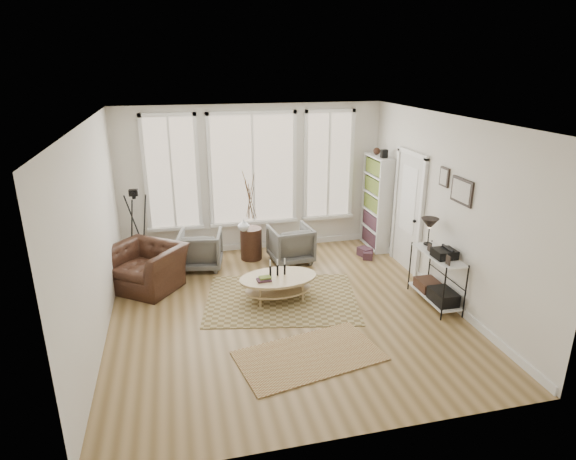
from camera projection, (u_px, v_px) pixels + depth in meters
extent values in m
plane|color=#9A7B4D|center=(284.00, 310.00, 7.45)|extent=(5.50, 5.50, 0.00)
plane|color=white|center=(284.00, 120.00, 6.49)|extent=(5.50, 5.50, 0.00)
cube|color=silver|center=(253.00, 179.00, 9.49)|extent=(5.20, 0.04, 2.90)
cube|color=silver|center=(351.00, 312.00, 4.44)|extent=(5.20, 0.04, 2.90)
cube|color=silver|center=(94.00, 236.00, 6.40)|extent=(0.04, 5.50, 2.90)
cube|color=silver|center=(446.00, 210.00, 7.54)|extent=(0.04, 5.50, 2.90)
cube|color=white|center=(255.00, 245.00, 9.94)|extent=(5.10, 0.04, 0.12)
cube|color=white|center=(436.00, 290.00, 7.99)|extent=(0.03, 5.40, 0.12)
cube|color=tan|center=(253.00, 169.00, 9.41)|extent=(1.60, 0.03, 2.10)
cube|color=tan|center=(172.00, 173.00, 9.07)|extent=(0.90, 0.03, 2.10)
cube|color=tan|center=(328.00, 166.00, 9.75)|extent=(0.90, 0.03, 2.10)
cube|color=white|center=(253.00, 170.00, 9.39)|extent=(1.74, 0.06, 2.24)
cube|color=white|center=(172.00, 174.00, 9.05)|extent=(1.04, 0.06, 2.24)
cube|color=white|center=(329.00, 166.00, 9.73)|extent=(1.04, 0.06, 2.24)
cube|color=white|center=(254.00, 222.00, 9.73)|extent=(4.10, 0.12, 0.06)
cube|color=silver|center=(408.00, 213.00, 8.72)|extent=(0.04, 0.88, 2.10)
cube|color=white|center=(408.00, 200.00, 8.63)|extent=(0.01, 0.55, 1.20)
cube|color=white|center=(421.00, 221.00, 8.26)|extent=(0.06, 0.08, 2.18)
cube|color=white|center=(396.00, 205.00, 9.16)|extent=(0.06, 0.08, 2.18)
cube|color=white|center=(413.00, 153.00, 8.35)|extent=(0.06, 1.06, 0.08)
sphere|color=black|center=(414.00, 221.00, 8.42)|extent=(0.06, 0.06, 0.06)
cube|color=white|center=(385.00, 208.00, 9.33)|extent=(0.30, 0.03, 1.90)
cube|color=white|center=(369.00, 197.00, 10.08)|extent=(0.30, 0.03, 1.90)
cube|color=white|center=(384.00, 202.00, 9.74)|extent=(0.02, 0.85, 1.90)
cube|color=white|center=(377.00, 203.00, 9.71)|extent=(0.30, 0.81, 1.90)
cube|color=maroon|center=(377.00, 203.00, 9.71)|extent=(0.24, 0.75, 1.76)
cube|color=black|center=(384.00, 154.00, 9.18)|extent=(0.12, 0.10, 0.16)
sphere|color=#3B2117|center=(377.00, 151.00, 9.51)|extent=(0.14, 0.14, 0.14)
cube|color=white|center=(434.00, 296.00, 7.65)|extent=(0.37, 1.07, 0.03)
cube|color=white|center=(439.00, 255.00, 7.42)|extent=(0.37, 1.07, 0.02)
cylinder|color=black|center=(444.00, 294.00, 7.02)|extent=(0.02, 0.02, 0.85)
cylinder|color=black|center=(466.00, 292.00, 7.10)|extent=(0.02, 0.02, 0.85)
cylinder|color=black|center=(410.00, 266.00, 8.00)|extent=(0.02, 0.02, 0.85)
cylinder|color=black|center=(430.00, 264.00, 8.08)|extent=(0.02, 0.02, 0.85)
cylinder|color=black|center=(428.00, 244.00, 7.72)|extent=(0.14, 0.14, 0.02)
cylinder|color=black|center=(429.00, 236.00, 7.68)|extent=(0.02, 0.02, 0.30)
cone|color=black|center=(430.00, 224.00, 7.61)|extent=(0.28, 0.28, 0.18)
cube|color=black|center=(444.00, 253.00, 7.25)|extent=(0.32, 0.30, 0.13)
cube|color=black|center=(443.00, 297.00, 7.39)|extent=(0.32, 0.45, 0.20)
cube|color=#3B2117|center=(428.00, 285.00, 7.82)|extent=(0.32, 0.40, 0.16)
cube|color=black|center=(448.00, 260.00, 6.98)|extent=(0.02, 0.10, 0.14)
cube|color=black|center=(429.00, 248.00, 7.48)|extent=(0.02, 0.10, 0.12)
cube|color=black|center=(462.00, 191.00, 7.03)|extent=(0.03, 0.52, 0.38)
cube|color=silver|center=(461.00, 191.00, 7.03)|extent=(0.01, 0.44, 0.30)
cube|color=black|center=(444.00, 177.00, 7.46)|extent=(0.03, 0.24, 0.30)
cube|color=silver|center=(444.00, 177.00, 7.45)|extent=(0.01, 0.18, 0.24)
cube|color=brown|center=(282.00, 299.00, 7.80)|extent=(2.71, 2.24, 0.01)
cube|color=brown|center=(309.00, 356.00, 6.28)|extent=(2.01, 1.37, 0.01)
ellipsoid|color=tan|center=(278.00, 289.00, 7.75)|extent=(1.12, 0.74, 0.03)
ellipsoid|color=tan|center=(278.00, 278.00, 7.68)|extent=(1.30, 0.87, 0.04)
cylinder|color=tan|center=(259.00, 297.00, 7.49)|extent=(0.04, 0.04, 0.36)
cylinder|color=tan|center=(302.00, 292.00, 7.64)|extent=(0.04, 0.04, 0.36)
cylinder|color=tan|center=(255.00, 286.00, 7.85)|extent=(0.04, 0.04, 0.36)
cylinder|color=tan|center=(296.00, 282.00, 8.00)|extent=(0.04, 0.04, 0.36)
cylinder|color=black|center=(270.00, 271.00, 7.66)|extent=(0.04, 0.04, 0.18)
cylinder|color=black|center=(278.00, 270.00, 7.69)|extent=(0.04, 0.04, 0.18)
cylinder|color=black|center=(285.00, 269.00, 7.72)|extent=(0.04, 0.04, 0.18)
cube|color=#27512B|center=(265.00, 279.00, 7.53)|extent=(0.22, 0.16, 0.06)
imported|color=slate|center=(201.00, 250.00, 8.90)|extent=(0.88, 0.90, 0.71)
imported|color=slate|center=(291.00, 244.00, 9.17)|extent=(0.83, 0.85, 0.71)
cylinder|color=#3B2117|center=(251.00, 243.00, 9.32)|extent=(0.41, 0.41, 0.62)
imported|color=silver|center=(244.00, 225.00, 9.05)|extent=(0.27, 0.27, 0.23)
imported|color=#3B2117|center=(146.00, 267.00, 8.10)|extent=(1.51, 1.48, 0.74)
cylinder|color=black|center=(134.00, 197.00, 8.35)|extent=(0.07, 0.07, 0.07)
cube|color=black|center=(133.00, 193.00, 8.32)|extent=(0.16, 0.11, 0.11)
cylinder|color=black|center=(133.00, 194.00, 8.24)|extent=(0.07, 0.09, 0.07)
cube|color=maroon|center=(365.00, 252.00, 9.52)|extent=(0.28, 0.31, 0.17)
cube|color=maroon|center=(368.00, 255.00, 9.39)|extent=(0.25, 0.28, 0.15)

